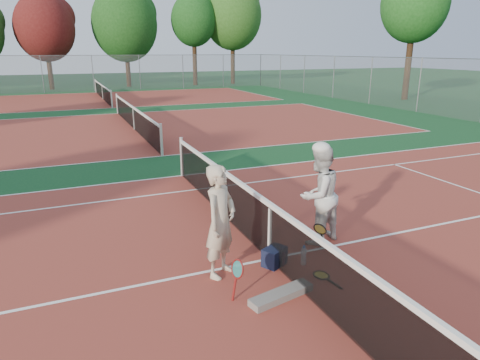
% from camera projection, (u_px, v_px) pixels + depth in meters
% --- Properties ---
extents(ground, '(130.00, 130.00, 0.00)m').
position_uv_depth(ground, '(269.00, 259.00, 7.26)').
color(ground, '#103B1B').
rests_on(ground, ground).
extents(court_main, '(23.77, 10.97, 0.01)m').
position_uv_depth(court_main, '(269.00, 259.00, 7.26)').
color(court_main, maroon).
rests_on(court_main, ground).
extents(court_far_a, '(23.77, 10.97, 0.01)m').
position_uv_depth(court_far_a, '(135.00, 129.00, 19.17)').
color(court_far_a, maroon).
rests_on(court_far_a, ground).
extents(court_far_b, '(23.77, 10.97, 0.01)m').
position_uv_depth(court_far_b, '(103.00, 99.00, 31.07)').
color(court_far_b, maroon).
rests_on(court_far_b, ground).
extents(net_main, '(0.10, 10.98, 1.02)m').
position_uv_depth(net_main, '(270.00, 232.00, 7.11)').
color(net_main, black).
rests_on(net_main, ground).
extents(net_far_a, '(0.10, 10.98, 1.02)m').
position_uv_depth(net_far_a, '(134.00, 118.00, 19.02)').
color(net_far_a, black).
rests_on(net_far_a, ground).
extents(net_far_b, '(0.10, 10.98, 1.02)m').
position_uv_depth(net_far_b, '(102.00, 92.00, 30.92)').
color(net_far_b, black).
rests_on(net_far_b, ground).
extents(fence_back, '(32.00, 0.06, 3.00)m').
position_uv_depth(fence_back, '(93.00, 73.00, 36.81)').
color(fence_back, slate).
rests_on(fence_back, ground).
extents(player_a, '(0.78, 0.75, 1.79)m').
position_uv_depth(player_a, '(220.00, 222.00, 6.53)').
color(player_a, '#C1B095').
rests_on(player_a, ground).
extents(player_b, '(1.05, 0.92, 1.81)m').
position_uv_depth(player_b, '(319.00, 195.00, 7.69)').
color(player_b, silver).
rests_on(player_b, ground).
extents(racket_red, '(0.23, 0.30, 0.59)m').
position_uv_depth(racket_red, '(237.00, 280.00, 6.04)').
color(racket_red, maroon).
rests_on(racket_red, ground).
extents(racket_black_held, '(0.42, 0.41, 0.53)m').
position_uv_depth(racket_black_held, '(320.00, 237.00, 7.49)').
color(racket_black_held, black).
rests_on(racket_black_held, ground).
extents(racket_spare, '(0.35, 0.63, 0.03)m').
position_uv_depth(racket_spare, '(321.00, 275.00, 6.71)').
color(racket_spare, black).
rests_on(racket_spare, ground).
extents(sports_bag_navy, '(0.47, 0.42, 0.31)m').
position_uv_depth(sports_bag_navy, '(274.00, 257.00, 7.02)').
color(sports_bag_navy, black).
rests_on(sports_bag_navy, ground).
extents(sports_bag_purple, '(0.38, 0.37, 0.25)m').
position_uv_depth(sports_bag_purple, '(276.00, 256.00, 7.10)').
color(sports_bag_purple, black).
rests_on(sports_bag_purple, ground).
extents(net_cover_canvas, '(1.06, 0.45, 0.11)m').
position_uv_depth(net_cover_canvas, '(281.00, 295.00, 6.11)').
color(net_cover_canvas, '#67625D').
rests_on(net_cover_canvas, ground).
extents(water_bottle, '(0.09, 0.09, 0.30)m').
position_uv_depth(water_bottle, '(304.00, 256.00, 7.04)').
color(water_bottle, silver).
rests_on(water_bottle, ground).
extents(tree_back_maroon, '(5.04, 5.04, 8.20)m').
position_uv_depth(tree_back_maroon, '(45.00, 28.00, 37.11)').
color(tree_back_maroon, '#382314').
rests_on(tree_back_maroon, ground).
extents(tree_back_3, '(6.03, 6.03, 9.23)m').
position_uv_depth(tree_back_3, '(125.00, 24.00, 40.03)').
color(tree_back_3, '#382314').
rests_on(tree_back_3, ground).
extents(tree_back_4, '(4.43, 4.43, 8.81)m').
position_uv_depth(tree_back_4, '(194.00, 20.00, 41.97)').
color(tree_back_4, '#382314').
rests_on(tree_back_4, ground).
extents(tree_back_5, '(5.91, 5.91, 10.17)m').
position_uv_depth(tree_back_5, '(233.00, 16.00, 43.57)').
color(tree_back_5, '#382314').
rests_on(tree_back_5, ground).
extents(tree_right_1, '(4.52, 4.52, 9.06)m').
position_uv_depth(tree_right_1, '(415.00, 4.00, 29.04)').
color(tree_right_1, '#382314').
rests_on(tree_right_1, ground).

